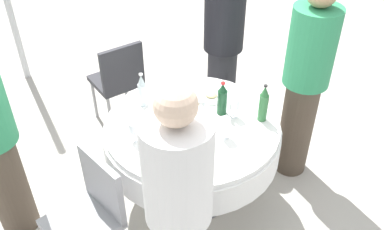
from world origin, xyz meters
TOP-DOWN VIEW (x-y plane):
  - ground_plane at (0.00, 0.00)m, footprint 10.00×10.00m
  - dining_table at (0.00, 0.00)m, footprint 1.24×1.24m
  - bottle_clear_inner at (-0.30, -0.29)m, footprint 0.06×0.06m
  - bottle_green_north at (0.10, 0.48)m, footprint 0.06×0.06m
  - bottle_amber_rear at (0.01, 0.00)m, footprint 0.06×0.06m
  - bottle_green_east at (0.30, -0.14)m, footprint 0.07×0.07m
  - bottle_dark_green_west at (-0.05, 0.23)m, footprint 0.07×0.07m
  - bottle_clear_mid at (-0.07, -0.08)m, footprint 0.06×0.06m
  - wine_glass_east at (-0.05, 0.07)m, footprint 0.07×0.07m
  - wine_glass_west at (0.02, 0.30)m, footprint 0.06×0.06m
  - wine_glass_mid at (0.21, 0.16)m, footprint 0.07×0.07m
  - wine_glass_right at (0.08, -0.41)m, footprint 0.07×0.07m
  - plate_south at (-0.25, 0.22)m, footprint 0.21×0.21m
  - plate_left at (-0.41, -0.05)m, footprint 0.23×0.23m
  - spoon_north at (-0.13, -0.40)m, footprint 0.09×0.17m
  - spoon_rear at (0.22, 0.37)m, footprint 0.03×0.18m
  - spoon_east at (0.19, 0.00)m, footprint 0.18×0.03m
  - person_inner at (-0.85, 0.52)m, footprint 0.34×0.34m
  - person_north at (0.84, -0.31)m, footprint 0.34×0.34m
  - person_east at (-0.09, 0.90)m, footprint 0.34×0.34m
  - chair_mid at (-1.08, -0.38)m, footprint 0.51×0.51m
  - chair_right at (0.39, -0.75)m, footprint 0.54×0.54m

SIDE VIEW (x-z plane):
  - ground_plane at x=0.00m, z-range 0.00..0.00m
  - chair_mid at x=-1.08m, z-range 0.08..0.95m
  - chair_right at x=0.39m, z-range 0.08..0.95m
  - dining_table at x=0.00m, z-range 0.22..0.96m
  - spoon_north at x=-0.13m, z-range 0.74..0.74m
  - spoon_rear at x=0.22m, z-range 0.74..0.74m
  - spoon_east at x=0.19m, z-range 0.74..0.74m
  - plate_south at x=-0.25m, z-range 0.73..0.77m
  - plate_left at x=-0.41m, z-range 0.73..0.77m
  - person_inner at x=-0.85m, z-range 0.04..1.64m
  - wine_glass_east at x=-0.05m, z-range 0.77..0.91m
  - wine_glass_west at x=0.02m, z-range 0.77..0.92m
  - wine_glass_right at x=0.08m, z-range 0.77..0.92m
  - bottle_amber_rear at x=0.01m, z-range 0.73..0.97m
  - wine_glass_mid at x=0.21m, z-range 0.77..0.93m
  - person_north at x=0.84m, z-range 0.04..1.67m
  - bottle_clear_mid at x=-0.07m, z-range 0.73..0.99m
  - bottle_dark_green_west at x=-0.05m, z-range 0.73..0.99m
  - bottle_clear_inner at x=-0.30m, z-range 0.73..0.99m
  - person_east at x=-0.09m, z-range 0.04..1.69m
  - bottle_green_north at x=0.10m, z-range 0.73..1.01m
  - bottle_green_east at x=0.30m, z-range 0.73..1.04m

